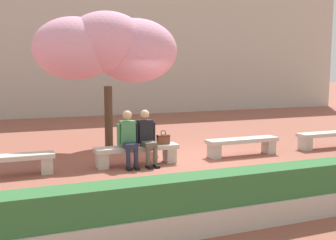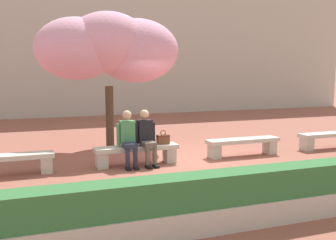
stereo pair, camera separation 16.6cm
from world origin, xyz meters
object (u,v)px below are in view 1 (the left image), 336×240
person_seated_right (146,135)px  person_seated_left (129,136)px  stone_bench_near_west (137,152)px  cherry_tree_main (109,48)px  handbag (163,139)px  stone_bench_near_east (328,137)px  stone_bench_center (242,144)px  stone_bench_west_end (5,162)px

person_seated_right → person_seated_left: bearing=-180.0°
stone_bench_near_west → cherry_tree_main: size_ratio=0.48×
handbag → person_seated_left: bearing=-175.6°
stone_bench_near_east → person_seated_left: person_seated_left is taller
person_seated_right → handbag: size_ratio=3.81×
person_seated_left → cherry_tree_main: size_ratio=0.31×
stone_bench_near_west → person_seated_right: (0.22, -0.05, 0.39)m
stone_bench_center → stone_bench_near_east: 2.86m
stone_bench_near_east → cherry_tree_main: 6.77m
stone_bench_west_end → person_seated_right: person_seated_right is taller
stone_bench_near_west → handbag: size_ratio=5.86×
person_seated_left → cherry_tree_main: cherry_tree_main is taller
stone_bench_west_end → stone_bench_near_east: (8.57, 0.00, 0.00)m
stone_bench_center → person_seated_left: bearing=-179.0°
stone_bench_near_west → stone_bench_center: size_ratio=1.00×
stone_bench_west_end → stone_bench_near_east: 8.57m
person_seated_left → person_seated_right: size_ratio=1.00×
stone_bench_center → person_seated_left: person_seated_left is taller
handbag → cherry_tree_main: size_ratio=0.08×
stone_bench_near_west → stone_bench_west_end: bearing=180.0°
stone_bench_west_end → stone_bench_near_west: same height
stone_bench_west_end → stone_bench_center: bearing=0.0°
stone_bench_near_east → person_seated_left: size_ratio=1.54×
person_seated_right → cherry_tree_main: 3.31m
stone_bench_center → cherry_tree_main: bearing=139.9°
stone_bench_west_end → stone_bench_center: 5.72m
stone_bench_near_west → stone_bench_near_east: size_ratio=1.00×
stone_bench_near_east → handbag: handbag is taller
cherry_tree_main → stone_bench_near_east: bearing=-23.1°
cherry_tree_main → stone_bench_near_west: bearing=-88.6°
stone_bench_center → handbag: size_ratio=5.86×
cherry_tree_main → stone_bench_center: bearing=-40.1°
stone_bench_west_end → cherry_tree_main: size_ratio=0.48×
stone_bench_west_end → cherry_tree_main: 4.50m
stone_bench_west_end → stone_bench_center: (5.72, 0.00, 0.00)m
person_seated_right → cherry_tree_main: cherry_tree_main is taller
stone_bench_west_end → stone_bench_center: same height
stone_bench_near_east → stone_bench_center: bearing=180.0°
stone_bench_near_east → person_seated_left: 5.94m
stone_bench_near_east → cherry_tree_main: (-5.78, 2.46, 2.53)m
handbag → cherry_tree_main: 3.41m
person_seated_left → cherry_tree_main: (0.15, 2.51, 2.14)m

